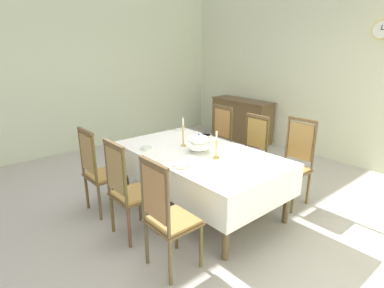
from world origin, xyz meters
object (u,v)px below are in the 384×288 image
chair_south_c (167,215)px  bowl_near_left (180,130)px  chair_north_b (250,150)px  candlestick_west (183,135)px  dining_table (199,157)px  chair_north_a (217,139)px  spoon_primary (177,129)px  mounted_clock (382,30)px  chair_south_a (99,170)px  soup_tureen (199,143)px  sideboard (241,120)px  chair_south_b (128,189)px  bowl_near_right (206,136)px  spoon_secondary (201,135)px  bowl_far_left (146,148)px  chair_north_c (293,161)px  candlestick_east (216,148)px  bowl_far_right (179,164)px

chair_south_c → bowl_near_left: chair_south_c is taller
chair_north_b → candlestick_west: size_ratio=2.79×
dining_table → chair_north_a: chair_north_a is taller
spoon_primary → mounted_clock: 3.48m
dining_table → spoon_primary: bearing=155.6°
chair_south_a → soup_tureen: 1.27m
mounted_clock → chair_south_c: bearing=-91.4°
chair_north_a → sideboard: size_ratio=0.77×
dining_table → mounted_clock: mounted_clock is taller
chair_south_b → bowl_near_right: size_ratio=6.44×
chair_north_a → sideboard: bearing=-61.1°
candlestick_west → spoon_secondary: 0.61m
bowl_near_left → bowl_far_left: same height
dining_table → bowl_near_left: (-0.94, 0.45, 0.09)m
bowl_far_left → chair_south_c: bearing=-25.0°
dining_table → candlestick_west: candlestick_west is taller
chair_south_c → mounted_clock: mounted_clock is taller
chair_south_a → chair_south_c: size_ratio=0.98×
chair_south_a → soup_tureen: size_ratio=3.63×
chair_south_b → spoon_primary: bearing=125.0°
dining_table → chair_north_a: (-0.70, 1.02, -0.11)m
dining_table → chair_south_b: bearing=-89.5°
bowl_near_left → chair_south_c: bearing=-41.5°
chair_south_c → chair_north_c: bearing=90.0°
candlestick_east → soup_tureen: bearing=180.0°
dining_table → soup_tureen: bearing=180.0°
candlestick_west → bowl_near_left: size_ratio=2.55×
candlestick_west → bowl_near_left: bearing=144.8°
candlestick_west → chair_north_a: bearing=110.8°
chair_south_b → candlestick_east: chair_south_b is taller
chair_south_b → bowl_near_left: bearing=122.9°
chair_south_b → spoon_secondary: bearing=109.5°
bowl_near_left → sideboard: sideboard is taller
spoon_secondary → chair_north_a: bearing=99.2°
bowl_far_left → chair_north_c: bearing=50.4°
bowl_near_left → chair_south_b: bearing=-57.1°
chair_north_a → candlestick_east: (1.01, -1.02, 0.32)m
bowl_near_right → spoon_primary: size_ratio=0.99×
candlestick_west → bowl_far_right: (0.54, -0.49, -0.13)m
chair_north_a → bowl_far_left: (0.19, -1.48, 0.21)m
dining_table → chair_south_a: chair_south_a is taller
bowl_far_left → sideboard: size_ratio=0.10×
chair_south_b → candlestick_west: size_ratio=2.91×
chair_south_b → bowl_far_right: chair_south_b is taller
bowl_far_left → sideboard: (-1.15, 3.21, -0.32)m
bowl_near_left → mounted_clock: size_ratio=0.52×
soup_tureen → chair_north_c: bearing=54.8°
chair_north_b → chair_south_c: chair_south_c is taller
soup_tureen → bowl_near_right: bearing=129.3°
chair_south_c → bowl_near_left: bearing=138.5°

